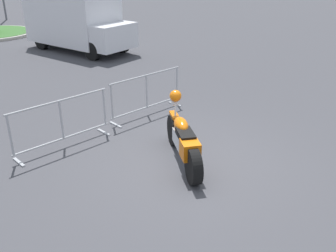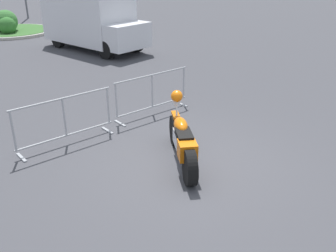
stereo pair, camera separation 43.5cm
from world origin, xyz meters
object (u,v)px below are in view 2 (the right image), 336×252
at_px(crowd_barrier_far, 152,94).
at_px(delivery_van, 92,20).
at_px(motorcycle, 182,140).
at_px(crowd_barrier_near, 65,120).

relative_size(crowd_barrier_far, delivery_van, 0.44).
xyz_separation_m(motorcycle, crowd_barrier_far, (1.25, 2.29, 0.07)).
height_order(motorcycle, crowd_barrier_far, motorcycle).
xyz_separation_m(crowd_barrier_near, delivery_van, (5.67, 7.56, 0.69)).
height_order(motorcycle, delivery_van, delivery_van).
bearing_deg(crowd_barrier_near, delivery_van, 53.10).
xyz_separation_m(crowd_barrier_far, delivery_van, (3.18, 7.56, 0.69)).
height_order(crowd_barrier_near, delivery_van, delivery_van).
xyz_separation_m(crowd_barrier_near, crowd_barrier_far, (2.49, 0.00, 0.00)).
distance_m(motorcycle, crowd_barrier_near, 2.60).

